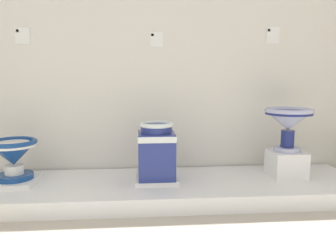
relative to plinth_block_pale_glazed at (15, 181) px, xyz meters
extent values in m
cube|color=silver|center=(1.18, 0.46, 1.37)|extent=(4.57, 0.06, 3.06)
cube|color=white|center=(1.18, -0.03, -0.09)|extent=(3.60, 0.88, 0.13)
cube|color=white|center=(0.00, 0.00, 0.00)|extent=(0.36, 0.39, 0.04)
cylinder|color=navy|center=(0.00, 0.00, 0.04)|extent=(0.30, 0.30, 0.04)
cylinder|color=white|center=(0.00, 0.00, 0.10)|extent=(0.16, 0.16, 0.08)
cone|color=navy|center=(0.00, 0.00, 0.24)|extent=(0.38, 0.38, 0.19)
cylinder|color=white|center=(0.00, 0.00, 0.32)|extent=(0.38, 0.38, 0.03)
torus|color=navy|center=(0.00, 0.00, 0.34)|extent=(0.39, 0.39, 0.04)
cylinder|color=white|center=(0.00, 0.00, 0.33)|extent=(0.27, 0.27, 0.01)
cube|color=white|center=(1.19, -0.04, 0.00)|extent=(0.36, 0.31, 0.04)
cube|color=navy|center=(1.19, -0.04, 0.21)|extent=(0.31, 0.32, 0.39)
cube|color=white|center=(1.19, -0.04, 0.37)|extent=(0.31, 0.33, 0.05)
cylinder|color=navy|center=(1.19, -0.04, 0.44)|extent=(0.27, 0.27, 0.07)
torus|color=white|center=(1.19, -0.04, 0.48)|extent=(0.29, 0.29, 0.04)
cube|color=white|center=(2.38, 0.04, 0.09)|extent=(0.29, 0.31, 0.23)
cylinder|color=#B1B6DB|center=(2.38, 0.04, 0.23)|extent=(0.23, 0.23, 0.04)
cylinder|color=navy|center=(2.38, 0.04, 0.32)|extent=(0.12, 0.12, 0.15)
cone|color=#B1B6DB|center=(2.38, 0.04, 0.49)|extent=(0.42, 0.42, 0.18)
cylinder|color=navy|center=(2.38, 0.04, 0.56)|extent=(0.41, 0.41, 0.03)
torus|color=#B1B6DB|center=(2.38, 0.04, 0.58)|extent=(0.42, 0.42, 0.04)
cylinder|color=navy|center=(2.38, 0.04, 0.57)|extent=(0.29, 0.29, 0.01)
cube|color=white|center=(-0.01, 0.43, 1.24)|extent=(0.13, 0.01, 0.15)
cube|color=#5B9E4C|center=(-0.05, 0.43, 1.29)|extent=(0.02, 0.01, 0.02)
cube|color=white|center=(1.22, 0.43, 1.22)|extent=(0.12, 0.01, 0.14)
cube|color=#5B9E4C|center=(1.18, 0.43, 1.26)|extent=(0.02, 0.01, 0.02)
cube|color=white|center=(2.35, 0.43, 1.27)|extent=(0.13, 0.01, 0.16)
cube|color=slate|center=(2.31, 0.43, 1.32)|extent=(0.02, 0.01, 0.02)
camera|label=1|loc=(1.06, -2.81, 0.86)|focal=35.77mm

